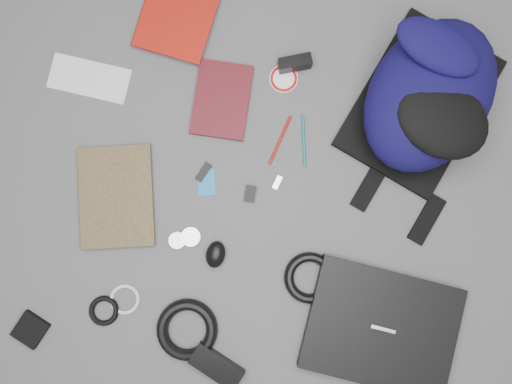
% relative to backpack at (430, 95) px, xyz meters
% --- Properties ---
extents(ground, '(4.00, 4.00, 0.00)m').
position_rel_backpack_xyz_m(ground, '(-0.39, -0.34, -0.10)').
color(ground, '#4F4F51').
rests_on(ground, ground).
extents(backpack, '(0.46, 0.56, 0.20)m').
position_rel_backpack_xyz_m(backpack, '(0.00, 0.00, 0.00)').
color(backpack, black).
rests_on(backpack, ground).
extents(laptop, '(0.40, 0.32, 0.04)m').
position_rel_backpack_xyz_m(laptop, '(0.02, -0.62, -0.08)').
color(laptop, black).
rests_on(laptop, ground).
extents(textbook_red, '(0.22, 0.29, 0.03)m').
position_rel_backpack_xyz_m(textbook_red, '(-0.81, 0.12, -0.09)').
color(textbook_red, '#941008').
rests_on(textbook_red, ground).
extents(comic_book, '(0.27, 0.32, 0.02)m').
position_rel_backpack_xyz_m(comic_book, '(-0.86, -0.46, -0.09)').
color(comic_book, '#A6850B').
rests_on(comic_book, ground).
extents(envelope, '(0.22, 0.10, 0.00)m').
position_rel_backpack_xyz_m(envelope, '(-0.91, -0.13, -0.10)').
color(envelope, silver).
rests_on(envelope, ground).
extents(dvd_case, '(0.17, 0.22, 0.02)m').
position_rel_backpack_xyz_m(dvd_case, '(-0.54, -0.11, -0.09)').
color(dvd_case, '#3F0C10').
rests_on(dvd_case, ground).
extents(compact_camera, '(0.10, 0.07, 0.05)m').
position_rel_backpack_xyz_m(compact_camera, '(-0.36, 0.03, -0.08)').
color(compact_camera, black).
rests_on(compact_camera, ground).
extents(sticker_disc, '(0.10, 0.10, 0.00)m').
position_rel_backpack_xyz_m(sticker_disc, '(-0.38, -0.01, -0.10)').
color(sticker_disc, white).
rests_on(sticker_disc, ground).
extents(pen_teal, '(0.04, 0.14, 0.01)m').
position_rel_backpack_xyz_m(pen_teal, '(-0.29, -0.17, -0.10)').
color(pen_teal, '#0B6964').
rests_on(pen_teal, ground).
extents(pen_red, '(0.04, 0.14, 0.01)m').
position_rel_backpack_xyz_m(pen_red, '(-0.35, -0.18, -0.10)').
color(pen_red, '#A20D0C').
rests_on(pen_red, ground).
extents(id_badge, '(0.07, 0.08, 0.00)m').
position_rel_backpack_xyz_m(id_badge, '(-0.53, -0.34, -0.10)').
color(id_badge, '#166CA7').
rests_on(id_badge, ground).
extents(usb_black, '(0.04, 0.06, 0.01)m').
position_rel_backpack_xyz_m(usb_black, '(-0.54, -0.31, -0.10)').
color(usb_black, black).
rests_on(usb_black, ground).
extents(usb_silver, '(0.02, 0.04, 0.01)m').
position_rel_backpack_xyz_m(usb_silver, '(-0.34, -0.30, -0.10)').
color(usb_silver, silver).
rests_on(usb_silver, ground).
extents(key_fob, '(0.03, 0.05, 0.01)m').
position_rel_backpack_xyz_m(key_fob, '(-0.40, -0.35, -0.09)').
color(key_fob, black).
rests_on(key_fob, ground).
extents(mouse, '(0.05, 0.07, 0.04)m').
position_rel_backpack_xyz_m(mouse, '(-0.46, -0.53, -0.08)').
color(mouse, black).
rests_on(mouse, ground).
extents(headphone_left, '(0.06, 0.06, 0.01)m').
position_rel_backpack_xyz_m(headphone_left, '(-0.57, -0.51, -0.09)').
color(headphone_left, '#B0AFB2').
rests_on(headphone_left, ground).
extents(headphone_right, '(0.05, 0.05, 0.01)m').
position_rel_backpack_xyz_m(headphone_right, '(-0.54, -0.50, -0.09)').
color(headphone_right, silver).
rests_on(headphone_right, ground).
extents(cable_coil, '(0.16, 0.16, 0.03)m').
position_rel_backpack_xyz_m(cable_coil, '(-0.20, -0.53, -0.09)').
color(cable_coil, black).
rests_on(cable_coil, ground).
extents(power_brick, '(0.16, 0.11, 0.04)m').
position_rel_backpack_xyz_m(power_brick, '(-0.39, -0.82, -0.08)').
color(power_brick, black).
rests_on(power_brick, ground).
extents(power_cord_coil, '(0.22, 0.22, 0.03)m').
position_rel_backpack_xyz_m(power_cord_coil, '(-0.49, -0.74, -0.08)').
color(power_cord_coil, black).
rests_on(power_cord_coil, ground).
extents(pouch, '(0.10, 0.10, 0.02)m').
position_rel_backpack_xyz_m(pouch, '(-0.90, -0.83, -0.09)').
color(pouch, black).
rests_on(pouch, ground).
extents(earbud_coil, '(0.10, 0.10, 0.02)m').
position_rel_backpack_xyz_m(earbud_coil, '(-0.72, -0.74, -0.09)').
color(earbud_coil, black).
rests_on(earbud_coil, ground).
extents(white_cable_coil, '(0.10, 0.10, 0.01)m').
position_rel_backpack_xyz_m(white_cable_coil, '(-0.67, -0.70, -0.10)').
color(white_cable_coil, silver).
rests_on(white_cable_coil, ground).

